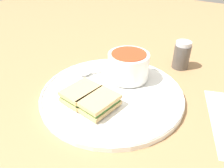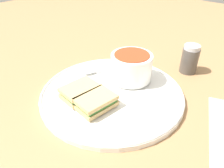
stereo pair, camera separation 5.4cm
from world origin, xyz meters
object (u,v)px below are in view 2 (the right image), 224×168
Objects in this scene: soup_bowl at (132,67)px; sandwich_half_near at (80,91)px; spoon at (93,71)px; sandwich_half_far at (96,102)px; salt_shaker at (190,59)px.

sandwich_half_near is (0.15, -0.05, -0.02)m from soup_bowl.
sandwich_half_far reaches higher than spoon.
spoon is at bearing -66.46° from soup_bowl.
soup_bowl is at bearing -28.63° from salt_shaker.
soup_bowl is 0.12m from spoon.
soup_bowl is at bearing 147.53° from spoon.
salt_shaker is (-0.32, 0.08, 0.01)m from sandwich_half_far.
soup_bowl is 0.15m from sandwich_half_far.
soup_bowl is 0.97× the size of spoon.
sandwich_half_near is 1.08× the size of salt_shaker.
sandwich_half_near is 0.06m from sandwich_half_far.
soup_bowl reaches higher than spoon.
salt_shaker is (-0.17, 0.09, -0.01)m from soup_bowl.
sandwich_half_near reaches higher than spoon.
soup_bowl is at bearing -175.38° from sandwich_half_far.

